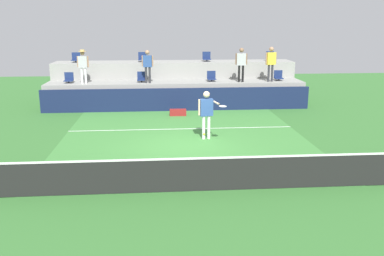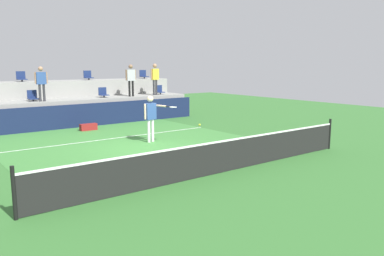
% 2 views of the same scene
% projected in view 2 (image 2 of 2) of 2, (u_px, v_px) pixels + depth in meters
% --- Properties ---
extents(ground_plane, '(40.00, 40.00, 0.00)m').
position_uv_depth(ground_plane, '(144.00, 149.00, 13.66)').
color(ground_plane, '#336B2D').
extents(court_inner_paint, '(9.00, 10.00, 0.01)m').
position_uv_depth(court_inner_paint, '(131.00, 144.00, 14.44)').
color(court_inner_paint, '#3D7F38').
rests_on(court_inner_paint, ground_plane).
extents(court_service_line, '(9.00, 0.06, 0.00)m').
position_uv_depth(court_service_line, '(114.00, 138.00, 15.54)').
color(court_service_line, white).
rests_on(court_service_line, ground_plane).
extents(tennis_net, '(10.48, 0.08, 1.07)m').
position_uv_depth(tennis_net, '(219.00, 156.00, 10.45)').
color(tennis_net, black).
rests_on(tennis_net, ground_plane).
extents(sponsor_backboard, '(13.00, 0.16, 1.10)m').
position_uv_depth(sponsor_backboard, '(79.00, 116.00, 18.27)').
color(sponsor_backboard, '#141E42').
rests_on(sponsor_backboard, ground_plane).
extents(seating_tier_lower, '(13.00, 1.80, 1.25)m').
position_uv_depth(seating_tier_lower, '(70.00, 112.00, 19.27)').
color(seating_tier_lower, gray).
rests_on(seating_tier_lower, ground_plane).
extents(seating_tier_upper, '(13.00, 1.80, 2.10)m').
position_uv_depth(seating_tier_upper, '(57.00, 100.00, 20.61)').
color(seating_tier_upper, gray).
rests_on(seating_tier_upper, ground_plane).
extents(stadium_chair_lower_left, '(0.44, 0.40, 0.52)m').
position_uv_depth(stadium_chair_lower_left, '(33.00, 97.00, 18.04)').
color(stadium_chair_lower_left, '#2D2D33').
rests_on(stadium_chair_lower_left, seating_tier_lower).
extents(stadium_chair_lower_right, '(0.44, 0.40, 0.52)m').
position_uv_depth(stadium_chair_lower_right, '(103.00, 93.00, 20.18)').
color(stadium_chair_lower_right, '#2D2D33').
rests_on(stadium_chair_lower_right, seating_tier_lower).
extents(stadium_chair_lower_far_right, '(0.44, 0.40, 0.52)m').
position_uv_depth(stadium_chair_lower_far_right, '(160.00, 90.00, 22.28)').
color(stadium_chair_lower_far_right, '#2D2D33').
rests_on(stadium_chair_lower_far_right, seating_tier_lower).
extents(stadium_chair_upper_left, '(0.44, 0.40, 0.52)m').
position_uv_depth(stadium_chair_upper_left, '(21.00, 77.00, 19.31)').
color(stadium_chair_upper_left, '#2D2D33').
rests_on(stadium_chair_upper_left, seating_tier_upper).
extents(stadium_chair_upper_right, '(0.44, 0.40, 0.52)m').
position_uv_depth(stadium_chair_upper_right, '(88.00, 76.00, 21.42)').
color(stadium_chair_upper_right, '#2D2D33').
rests_on(stadium_chair_upper_right, seating_tier_upper).
extents(stadium_chair_upper_far_right, '(0.44, 0.40, 0.52)m').
position_uv_depth(stadium_chair_upper_far_right, '(144.00, 75.00, 23.56)').
color(stadium_chair_upper_far_right, '#2D2D33').
rests_on(stadium_chair_upper_far_right, seating_tier_upper).
extents(tennis_player, '(0.93, 1.18, 1.78)m').
position_uv_depth(tennis_player, '(151.00, 114.00, 14.64)').
color(tennis_player, white).
rests_on(tennis_player, ground_plane).
extents(spectator_in_grey, '(0.57, 0.24, 1.62)m').
position_uv_depth(spectator_in_grey, '(41.00, 81.00, 17.81)').
color(spectator_in_grey, '#2D2D33').
rests_on(spectator_in_grey, seating_tier_lower).
extents(spectator_leaning_on_rail, '(0.60, 0.25, 1.71)m').
position_uv_depth(spectator_leaning_on_rail, '(131.00, 77.00, 20.61)').
color(spectator_leaning_on_rail, black).
rests_on(spectator_leaning_on_rail, seating_tier_lower).
extents(spectator_in_white, '(0.61, 0.28, 1.75)m').
position_uv_depth(spectator_in_white, '(155.00, 76.00, 21.52)').
color(spectator_in_white, '#2D2D33').
rests_on(spectator_in_white, seating_tier_lower).
extents(tennis_ball, '(0.07, 0.07, 0.07)m').
position_uv_depth(tennis_ball, '(200.00, 125.00, 11.53)').
color(tennis_ball, '#CCE033').
extents(equipment_bag, '(0.76, 0.28, 0.30)m').
position_uv_depth(equipment_bag, '(88.00, 127.00, 17.45)').
color(equipment_bag, maroon).
rests_on(equipment_bag, ground_plane).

